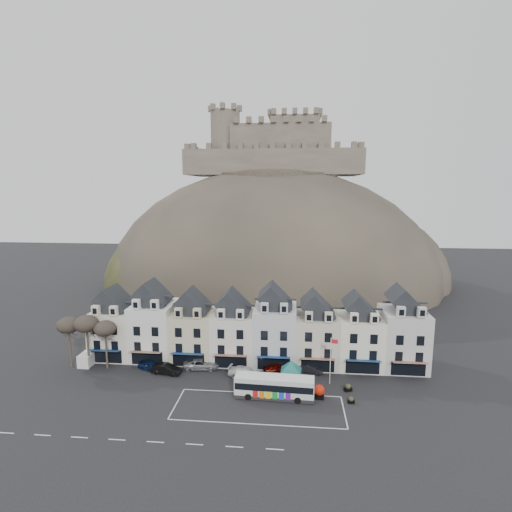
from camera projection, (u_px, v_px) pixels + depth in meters
The scene contains 21 objects.
ground at pixel (242, 412), 51.03m from camera, with size 300.00×300.00×0.00m, color black.
coach_bay_markings at pixel (259, 408), 52.07m from camera, with size 22.00×7.50×0.01m, color silver.
townhouse_terrace at pixel (255, 329), 65.80m from camera, with size 54.40×9.35×11.80m.
castle_hill at pixel (276, 284), 118.56m from camera, with size 100.00×76.00×68.00m.
castle at pixel (276, 148), 118.75m from camera, with size 50.20×22.20×22.00m.
tree_left_far at pixel (68, 326), 62.87m from camera, with size 3.61×3.61×8.24m.
tree_left_mid at pixel (86, 324), 62.53m from camera, with size 3.78×3.78×8.64m.
tree_left_near at pixel (105, 329), 62.37m from camera, with size 3.43×3.43×7.84m.
bus at pixel (274, 386), 54.33m from camera, with size 10.87×3.01×3.04m.
bus_shelter at pixel (291, 366), 57.42m from camera, with size 5.97×5.97×3.80m.
red_buoy at pixel (319, 391), 54.38m from camera, with size 1.52×1.52×1.88m.
flagpole at pixel (331, 358), 57.76m from camera, with size 1.00×0.32×7.10m.
white_van at pixel (89, 357), 65.13m from camera, with size 1.91×4.39×2.00m.
planter_west at pixel (351, 400), 53.08m from camera, with size 0.93×0.63×0.90m.
planter_east at pixel (348, 388), 56.21m from camera, with size 1.20×0.88×1.08m.
car_navy at pixel (150, 366), 62.79m from camera, with size 1.66×4.14×1.41m, color #0C193D.
car_black at pixel (166, 369), 61.43m from camera, with size 1.64×4.70×1.55m, color black.
car_silver at pixel (201, 364), 63.24m from camera, with size 2.58×5.50×1.55m, color #929699.
car_white at pixel (245, 372), 60.33m from camera, with size 2.17×5.33×1.55m, color white.
car_maroon at pixel (278, 369), 61.72m from camera, with size 1.71×4.24×1.45m, color #4E0804.
car_charcoal at pixel (310, 369), 61.86m from camera, with size 1.38×3.96×1.31m, color black.
Camera 1 is at (6.16, -46.57, 28.29)m, focal length 28.00 mm.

